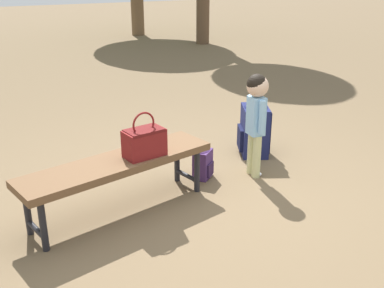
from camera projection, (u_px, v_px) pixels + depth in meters
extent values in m
plane|color=brown|center=(203.00, 196.00, 4.01)|extent=(40.00, 40.00, 0.00)
cube|color=brown|center=(118.00, 164.00, 3.63)|extent=(1.65, 0.80, 0.06)
cylinder|color=black|center=(177.00, 161.00, 4.23)|extent=(0.05, 0.05, 0.39)
cylinder|color=black|center=(197.00, 171.00, 4.03)|extent=(0.05, 0.05, 0.39)
cylinder|color=black|center=(27.00, 211.00, 3.39)|extent=(0.05, 0.05, 0.39)
cylinder|color=black|center=(43.00, 226.00, 3.19)|extent=(0.05, 0.05, 0.39)
cylinder|color=black|center=(187.00, 176.00, 4.17)|extent=(0.11, 0.28, 0.04)
cylinder|color=black|center=(37.00, 230.00, 3.33)|extent=(0.11, 0.28, 0.04)
cube|color=maroon|center=(144.00, 143.00, 3.65)|extent=(0.35, 0.24, 0.22)
cube|color=#561313|center=(144.00, 131.00, 3.61)|extent=(0.32, 0.24, 0.02)
torus|color=maroon|center=(144.00, 124.00, 3.59)|extent=(0.20, 0.05, 0.20)
cylinder|color=#CCCC8C|center=(251.00, 153.00, 4.38)|extent=(0.08, 0.08, 0.41)
cylinder|color=#CCCC8C|center=(257.00, 157.00, 4.30)|extent=(0.08, 0.08, 0.41)
ellipsoid|color=white|center=(252.00, 170.00, 4.46)|extent=(0.09, 0.05, 0.04)
ellipsoid|color=white|center=(257.00, 174.00, 4.37)|extent=(0.09, 0.05, 0.04)
cube|color=#8CBFE5|center=(256.00, 116.00, 4.20)|extent=(0.14, 0.16, 0.35)
cylinder|color=#8CBFE5|center=(251.00, 111.00, 4.28)|extent=(0.06, 0.06, 0.30)
cylinder|color=#8CBFE5|center=(262.00, 117.00, 4.10)|extent=(0.06, 0.06, 0.30)
sphere|color=beige|center=(258.00, 86.00, 4.10)|extent=(0.20, 0.20, 0.20)
sphere|color=black|center=(257.00, 84.00, 4.09)|extent=(0.18, 0.18, 0.18)
cube|color=#191E4C|center=(255.00, 131.00, 4.81)|extent=(0.38, 0.42, 0.52)
ellipsoid|color=#191E4C|center=(256.00, 108.00, 4.72)|extent=(0.36, 0.40, 0.12)
cube|color=black|center=(240.00, 138.00, 4.83)|extent=(0.13, 0.24, 0.23)
cube|color=black|center=(269.00, 133.00, 4.74)|extent=(0.04, 0.06, 0.44)
cube|color=black|center=(267.00, 128.00, 4.89)|extent=(0.04, 0.06, 0.44)
torus|color=black|center=(256.00, 104.00, 4.70)|extent=(0.08, 0.05, 0.08)
cube|color=#4C2D66|center=(203.00, 164.00, 4.31)|extent=(0.23, 0.23, 0.27)
ellipsoid|color=#4C2D66|center=(203.00, 151.00, 4.27)|extent=(0.22, 0.21, 0.06)
cube|color=#311D42|center=(210.00, 169.00, 4.30)|extent=(0.11, 0.10, 0.12)
cube|color=#311D42|center=(197.00, 161.00, 4.38)|extent=(0.03, 0.03, 0.23)
cube|color=#311D42|center=(194.00, 164.00, 4.30)|extent=(0.03, 0.03, 0.23)
torus|color=#B2B2B7|center=(203.00, 149.00, 4.26)|extent=(0.04, 0.04, 0.04)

